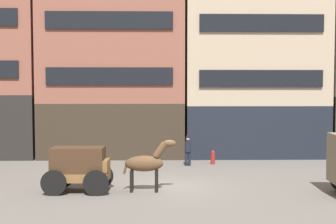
# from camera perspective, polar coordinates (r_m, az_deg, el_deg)

# --- Properties ---
(ground_plane) EXTENTS (120.00, 120.00, 0.00)m
(ground_plane) POSITION_cam_1_polar(r_m,az_deg,el_deg) (19.78, 0.30, -10.11)
(ground_plane) COLOR #605B56
(building_center_left) EXTENTS (9.99, 6.21, 14.55)m
(building_center_left) POSITION_cam_1_polar(r_m,az_deg,el_deg) (29.63, -7.31, 8.48)
(building_center_left) COLOR #33281E
(building_center_left) RESTS_ON ground_plane
(building_center_right) EXTENTS (9.85, 6.21, 14.43)m
(building_center_right) POSITION_cam_1_polar(r_m,az_deg,el_deg) (30.17, 11.27, 8.23)
(building_center_right) COLOR black
(building_center_right) RESTS_ON ground_plane
(cargo_wagon) EXTENTS (2.94, 1.58, 1.98)m
(cargo_wagon) POSITION_cam_1_polar(r_m,az_deg,el_deg) (18.97, -11.97, -7.20)
(cargo_wagon) COLOR brown
(cargo_wagon) RESTS_ON ground_plane
(draft_horse) EXTENTS (2.35, 0.65, 2.30)m
(draft_horse) POSITION_cam_1_polar(r_m,az_deg,el_deg) (18.63, -2.96, -6.94)
(draft_horse) COLOR #513823
(draft_horse) RESTS_ON ground_plane
(pedestrian_officer) EXTENTS (0.50, 0.50, 1.79)m
(pedestrian_officer) POSITION_cam_1_polar(r_m,az_deg,el_deg) (24.86, 2.72, -5.09)
(pedestrian_officer) COLOR black
(pedestrian_officer) RESTS_ON ground_plane
(fire_hydrant_curbside) EXTENTS (0.24, 0.24, 0.83)m
(fire_hydrant_curbside) POSITION_cam_1_polar(r_m,az_deg,el_deg) (25.60, 6.13, -6.12)
(fire_hydrant_curbside) COLOR maroon
(fire_hydrant_curbside) RESTS_ON ground_plane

